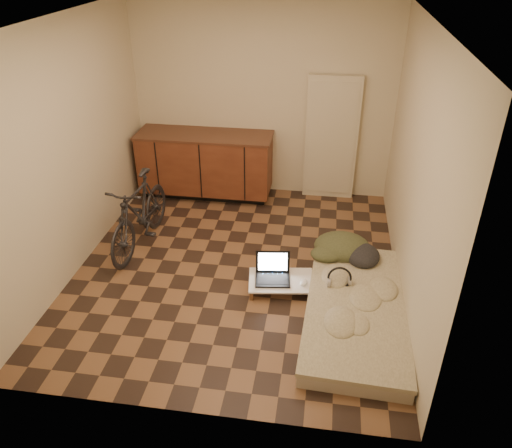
# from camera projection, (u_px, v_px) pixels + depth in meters

# --- Properties ---
(room_shell) EXTENTS (3.50, 4.00, 2.60)m
(room_shell) POSITION_uv_depth(u_px,v_px,m) (235.00, 160.00, 4.96)
(room_shell) COLOR brown
(room_shell) RESTS_ON ground
(cabinets) EXTENTS (1.84, 0.62, 0.91)m
(cabinets) POSITION_uv_depth(u_px,v_px,m) (206.00, 164.00, 6.93)
(cabinets) COLOR black
(cabinets) RESTS_ON ground
(appliance_panel) EXTENTS (0.70, 0.10, 1.70)m
(appliance_panel) POSITION_uv_depth(u_px,v_px,m) (331.00, 139.00, 6.72)
(appliance_panel) COLOR beige
(appliance_panel) RESTS_ON ground
(bicycle) EXTENTS (0.57, 1.54, 0.97)m
(bicycle) POSITION_uv_depth(u_px,v_px,m) (139.00, 210.00, 5.76)
(bicycle) COLOR black
(bicycle) RESTS_ON ground
(futon) EXTENTS (1.04, 2.04, 0.17)m
(futon) POSITION_uv_depth(u_px,v_px,m) (357.00, 310.00, 4.85)
(futon) COLOR #B1A58E
(futon) RESTS_ON ground
(clothing_pile) EXTENTS (0.68, 0.58, 0.26)m
(clothing_pile) POSITION_uv_depth(u_px,v_px,m) (348.00, 243.00, 5.49)
(clothing_pile) COLOR #3A3F24
(clothing_pile) RESTS_ON futon
(headphones) EXTENTS (0.28, 0.26, 0.18)m
(headphones) POSITION_uv_depth(u_px,v_px,m) (340.00, 277.00, 5.01)
(headphones) COLOR black
(headphones) RESTS_ON futon
(lap_desk) EXTENTS (0.73, 0.52, 0.11)m
(lap_desk) POSITION_uv_depth(u_px,v_px,m) (281.00, 281.00, 5.23)
(lap_desk) COLOR brown
(lap_desk) RESTS_ON ground
(laptop) EXTENTS (0.40, 0.36, 0.25)m
(laptop) POSITION_uv_depth(u_px,v_px,m) (273.00, 274.00, 5.23)
(laptop) COLOR black
(laptop) RESTS_ON lap_desk
(mouse) EXTENTS (0.10, 0.13, 0.04)m
(mouse) POSITION_uv_depth(u_px,v_px,m) (304.00, 283.00, 5.15)
(mouse) COLOR white
(mouse) RESTS_ON lap_desk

